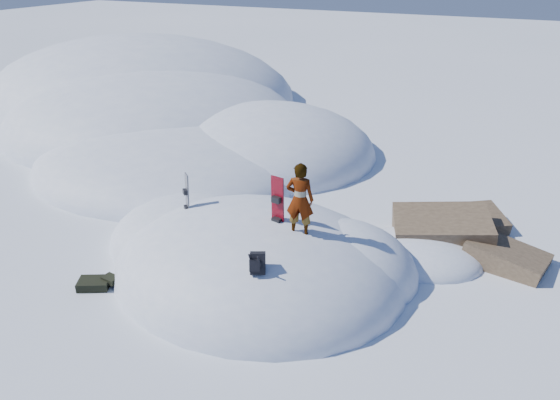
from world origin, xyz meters
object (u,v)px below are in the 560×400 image
at_px(backpack, 257,263).
at_px(person, 300,200).
at_px(snowboard_dark, 187,201).
at_px(snowboard_red, 277,212).

xyz_separation_m(backpack, person, (0.22, 1.53, 0.78)).
height_order(snowboard_dark, person, person).
xyz_separation_m(snowboard_dark, person, (3.10, -0.27, 0.77)).
relative_size(snowboard_red, backpack, 3.44).
height_order(snowboard_red, snowboard_dark, snowboard_red).
bearing_deg(backpack, snowboard_red, 76.95).
bearing_deg(person, snowboard_dark, -15.99).
bearing_deg(snowboard_red, person, -3.56).
relative_size(snowboard_dark, backpack, 2.88).
bearing_deg(snowboard_dark, backpack, 9.97).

